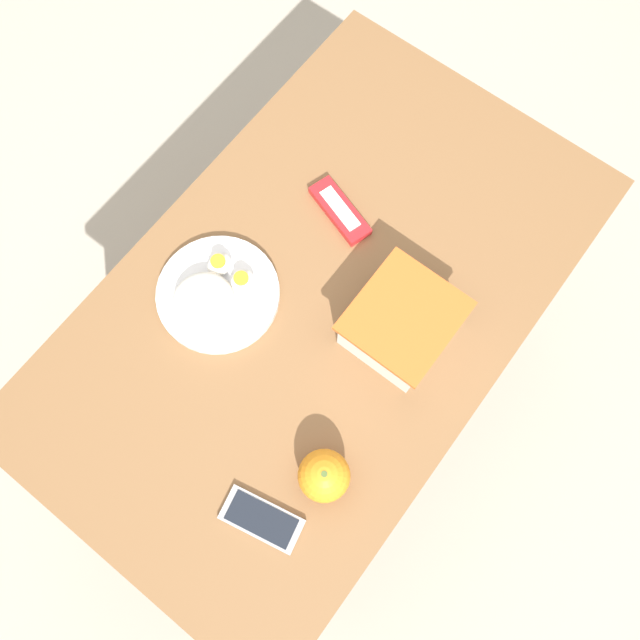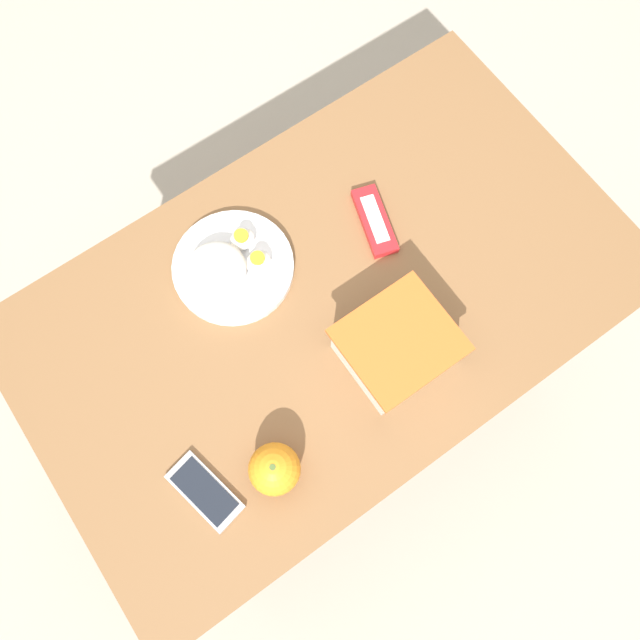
# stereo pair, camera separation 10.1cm
# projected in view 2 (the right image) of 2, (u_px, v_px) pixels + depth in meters

# --- Properties ---
(ground_plane) EXTENTS (10.00, 10.00, 0.00)m
(ground_plane) POSITION_uv_depth(u_px,v_px,m) (325.00, 380.00, 1.86)
(ground_plane) COLOR #B2A899
(table) EXTENTS (1.16, 0.70, 0.73)m
(table) POSITION_uv_depth(u_px,v_px,m) (327.00, 320.00, 1.29)
(table) COLOR brown
(table) RESTS_ON ground_plane
(food_container) EXTENTS (0.19, 0.17, 0.10)m
(food_container) POSITION_uv_depth(u_px,v_px,m) (396.00, 348.00, 1.09)
(food_container) COLOR white
(food_container) RESTS_ON table
(orange_fruit) EXTENTS (0.09, 0.09, 0.09)m
(orange_fruit) POSITION_uv_depth(u_px,v_px,m) (274.00, 469.00, 1.03)
(orange_fruit) COLOR orange
(orange_fruit) RESTS_ON table
(rice_plate) EXTENTS (0.23, 0.23, 0.07)m
(rice_plate) POSITION_uv_depth(u_px,v_px,m) (228.00, 267.00, 1.16)
(rice_plate) COLOR white
(rice_plate) RESTS_ON table
(candy_bar) EXTENTS (0.09, 0.15, 0.02)m
(candy_bar) POSITION_uv_depth(u_px,v_px,m) (375.00, 221.00, 1.20)
(candy_bar) COLOR red
(candy_bar) RESTS_ON table
(cell_phone) EXTENTS (0.09, 0.15, 0.01)m
(cell_phone) POSITION_uv_depth(u_px,v_px,m) (205.00, 491.00, 1.06)
(cell_phone) COLOR #ADADB2
(cell_phone) RESTS_ON table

